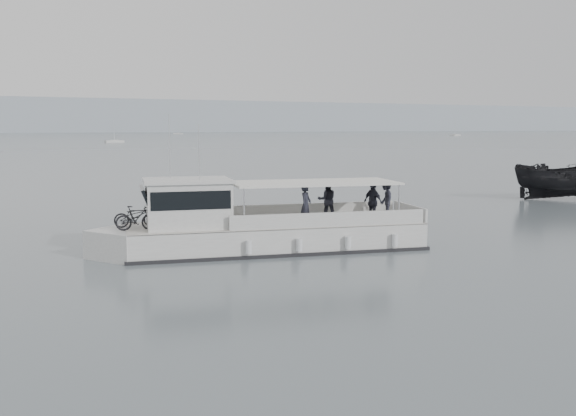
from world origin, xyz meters
name	(u,v)px	position (x,y,z in m)	size (l,w,h in m)	color
ground	(217,246)	(0.00, 0.00, 0.00)	(1400.00, 1400.00, 0.00)	#515B5F
tour_boat	(248,228)	(0.71, -1.44, 0.88)	(12.88, 5.45, 5.38)	silver
dark_motorboat	(564,180)	(26.11, 5.55, 1.29)	(2.51, 6.68, 2.58)	black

